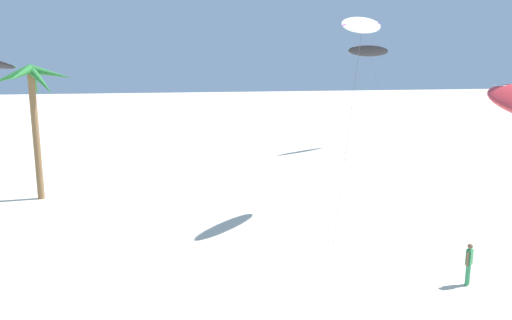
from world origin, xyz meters
TOP-DOWN VIEW (x-y plane):
  - palm_tree_3 at (-11.53, 39.56)m, footprint 4.87×4.43m
  - flying_kite_3 at (16.71, 53.40)m, footprint 6.19×5.74m
  - flying_kite_5 at (7.14, 32.45)m, footprint 5.29×7.02m
  - person_foreground_walker at (7.94, 22.76)m, footprint 0.42×0.35m

SIDE VIEW (x-z plane):
  - person_foreground_walker at x=7.94m, z-range 0.09..1.82m
  - palm_tree_3 at x=-11.53m, z-range 2.75..11.31m
  - flying_kite_3 at x=16.71m, z-range 4.51..14.98m
  - flying_kite_5 at x=7.14m, z-range 4.98..16.37m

